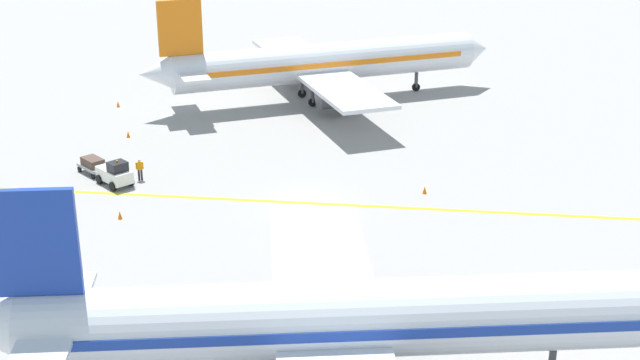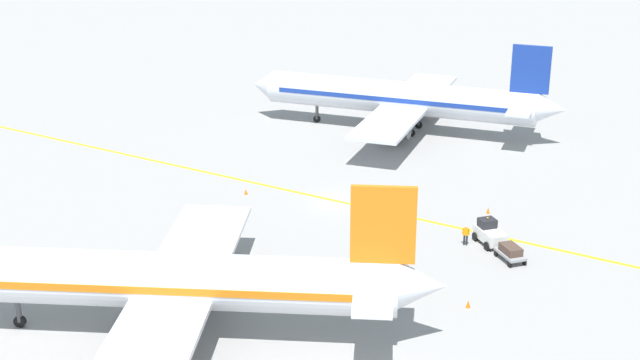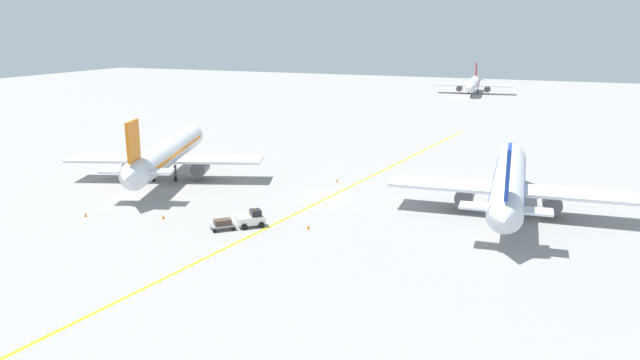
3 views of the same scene
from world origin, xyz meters
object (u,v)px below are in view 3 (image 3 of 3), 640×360
Objects in this scene: baggage_cart_trailing at (223,224)px; traffic_cone_mid_apron at (85,215)px; airplane_at_gate at (167,154)px; traffic_cone_by_wingtip at (308,227)px; airplane_distant_taxiing at (474,84)px; airplane_adjacent_stand at (509,183)px; traffic_cone_far_edge at (163,217)px; baggage_tug_white at (252,219)px; traffic_cone_near_nose at (337,180)px; ground_crew_worker at (251,214)px.

baggage_cart_trailing reaches higher than traffic_cone_mid_apron.
traffic_cone_by_wingtip is (28.46, -13.58, -3.43)m from airplane_at_gate.
airplane_distant_taxiing is 58.17× the size of traffic_cone_by_wingtip.
traffic_cone_by_wingtip is (-19.59, -14.87, -3.43)m from airplane_adjacent_stand.
traffic_cone_far_edge is at bearing -154.00° from airplane_adjacent_stand.
baggage_tug_white is 22.89m from traffic_cone_near_nose.
traffic_cone_mid_apron is at bearing -155.56° from airplane_adjacent_stand.
airplane_at_gate is at bearing 124.34° from traffic_cone_far_edge.
airplane_at_gate is at bearing 145.68° from baggage_tug_white.
baggage_cart_trailing is 5.19× the size of traffic_cone_near_nose.
traffic_cone_mid_apron is at bearing -128.28° from traffic_cone_near_nose.
ground_crew_worker is 19.76m from traffic_cone_mid_apron.
baggage_tug_white is at bearing -57.74° from ground_crew_worker.
airplane_adjacent_stand is at bearing 37.20° from traffic_cone_by_wingtip.
traffic_cone_mid_apron is (-19.90, -4.22, -0.63)m from baggage_tug_white.
ground_crew_worker is at bearing -150.93° from airplane_adjacent_stand.
airplane_adjacent_stand reaches higher than baggage_tug_white.
traffic_cone_mid_apron is at bearing -173.60° from baggage_cart_trailing.
ground_crew_worker reaches higher than traffic_cone_near_nose.
baggage_tug_white is 3.30m from baggage_cart_trailing.
traffic_cone_near_nose is 21.70m from traffic_cone_by_wingtip.
traffic_cone_far_edge is at bearing -169.96° from traffic_cone_by_wingtip.
airplane_distant_taxiing is at bearing 90.61° from traffic_cone_near_nose.
baggage_cart_trailing is 25.39m from traffic_cone_near_nose.
baggage_cart_trailing is 1.70× the size of ground_crew_worker.
airplane_at_gate is at bearing 154.49° from traffic_cone_by_wingtip.
airplane_adjacent_stand reaches higher than traffic_cone_by_wingtip.
traffic_cone_mid_apron is 26.70m from traffic_cone_by_wingtip.
airplane_adjacent_stand reaches higher than traffic_cone_near_nose.
baggage_cart_trailing is 17.61m from traffic_cone_mid_apron.
traffic_cone_by_wingtip is 1.00× the size of traffic_cone_far_edge.
traffic_cone_near_nose is (3.86, 25.09, -0.49)m from baggage_cart_trailing.
airplane_at_gate reaches higher than traffic_cone_far_edge.
airplane_adjacent_stand is at bearing 24.44° from traffic_cone_mid_apron.
airplane_adjacent_stand is 64.63× the size of traffic_cone_near_nose.
traffic_cone_by_wingtip is (26.05, 5.87, 0.00)m from traffic_cone_mid_apron.
baggage_tug_white is at bearing -147.31° from airplane_adjacent_stand.
airplane_at_gate is at bearing -162.26° from traffic_cone_near_nose.
ground_crew_worker is (-26.77, -14.88, -2.80)m from airplane_adjacent_stand.
airplane_adjacent_stand reaches higher than traffic_cone_far_edge.
ground_crew_worker is 3.05× the size of traffic_cone_mid_apron.
airplane_at_gate is 12.05× the size of baggage_cart_trailing.
airplane_at_gate is 138.27m from airplane_distant_taxiing.
baggage_tug_white is (-0.09, -151.67, -2.44)m from airplane_distant_taxiing.
traffic_cone_near_nose is at bearing -89.39° from airplane_distant_taxiing.
airplane_adjacent_stand is 21.16× the size of ground_crew_worker.
baggage_cart_trailing reaches higher than traffic_cone_by_wingtip.
ground_crew_worker is at bearing -96.69° from traffic_cone_near_nose.
airplane_distant_taxiing is at bearing 100.74° from airplane_adjacent_stand.
ground_crew_worker reaches higher than traffic_cone_far_edge.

